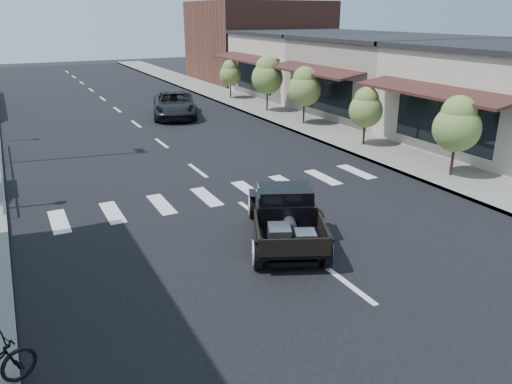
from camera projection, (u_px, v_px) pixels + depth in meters
name	position (u px, v px, depth m)	size (l,w,h in m)	color
ground	(284.00, 237.00, 14.16)	(120.00, 120.00, 0.00)	black
road	(145.00, 131.00, 26.76)	(14.00, 80.00, 0.02)	black
road_markings	(175.00, 153.00, 22.56)	(12.00, 60.00, 0.06)	silver
sidewalk_right	(283.00, 116.00, 30.34)	(3.00, 80.00, 0.15)	gray
storefront_mid	(391.00, 77.00, 30.68)	(10.00, 9.00, 4.50)	#9F9485
storefront_far	(312.00, 65.00, 38.24)	(10.00, 9.00, 4.50)	beige
far_building_right	(259.00, 41.00, 46.43)	(11.00, 10.00, 7.00)	brown
small_tree_a	(455.00, 138.00, 18.58)	(1.75, 1.75, 2.92)	olive
small_tree_b	(365.00, 117.00, 23.08)	(1.55, 1.55, 2.58)	olive
small_tree_c	(304.00, 96.00, 27.49)	(1.81, 1.81, 3.01)	olive
small_tree_d	(267.00, 85.00, 31.11)	(1.96, 1.96, 3.26)	olive
small_tree_e	(230.00, 80.00, 35.98)	(1.56, 1.56, 2.60)	olive
hotrod_pickup	(285.00, 215.00, 13.66)	(2.08, 4.46, 1.55)	black
second_car	(174.00, 105.00, 30.23)	(2.48, 5.37, 1.49)	black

